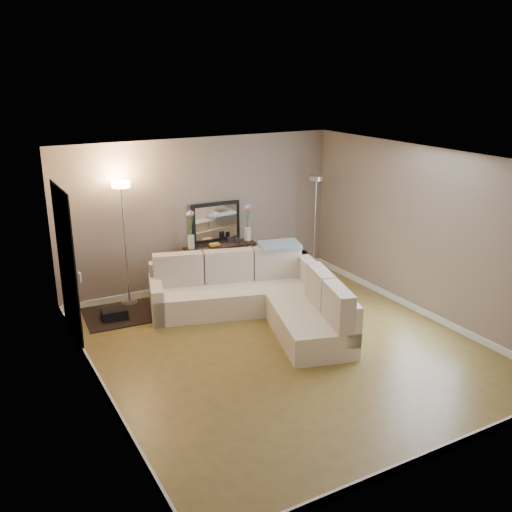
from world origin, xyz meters
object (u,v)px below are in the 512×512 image
sectional_sofa (261,297)px  floor_lamp_lit (123,219)px  floor_lamp_unlit (315,205)px  console_table (216,264)px

sectional_sofa → floor_lamp_lit: 2.46m
floor_lamp_lit → floor_lamp_unlit: 3.49m
console_table → floor_lamp_lit: bearing=179.6°
sectional_sofa → console_table: 1.48m
console_table → sectional_sofa: bearing=-87.8°
sectional_sofa → floor_lamp_lit: floor_lamp_lit is taller
sectional_sofa → console_table: bearing=92.2°
floor_lamp_lit → floor_lamp_unlit: size_ratio=1.10×
console_table → floor_lamp_unlit: (1.91, -0.21, 0.87)m
sectional_sofa → floor_lamp_unlit: floor_lamp_unlit is taller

